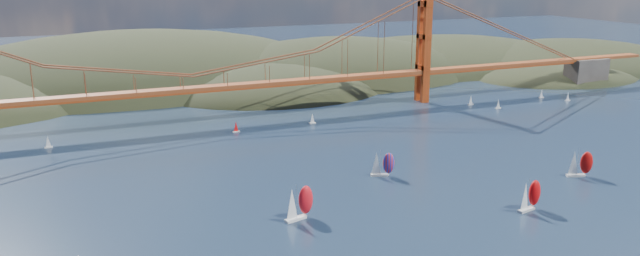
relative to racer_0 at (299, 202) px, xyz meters
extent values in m
ellipsoid|color=black|center=(-13.12, 241.12, -21.88)|extent=(300.00, 180.00, 96.00)
ellipsoid|color=black|center=(106.88, 211.12, -18.38)|extent=(220.00, 140.00, 76.00)
ellipsoid|color=black|center=(56.88, 181.12, -13.48)|extent=(140.00, 110.00, 48.00)
ellipsoid|color=black|center=(196.88, 231.12, -15.58)|extent=(260.00, 160.00, 60.00)
ellipsoid|color=black|center=(281.88, 191.12, -14.18)|extent=(220.00, 150.00, 52.00)
ellipsoid|color=black|center=(236.88, 151.12, -9.98)|extent=(120.00, 90.00, 28.00)
cube|color=#95441D|center=(-3.12, 121.12, 10.92)|extent=(440.00, 7.00, 1.60)
cube|color=maroon|center=(-3.12, 121.12, 9.72)|extent=(440.00, 7.00, 0.80)
cube|color=maroon|center=(116.88, 121.12, 22.42)|extent=(4.00, 8.50, 55.00)
cube|color=#4C443D|center=(230.88, 121.12, 2.92)|extent=(24.00, 12.00, 16.00)
cube|color=#95441D|center=(242.88, 121.12, 10.92)|extent=(52.00, 7.00, 1.60)
cube|color=white|center=(-1.06, -0.30, -4.68)|extent=(6.89, 3.58, 0.80)
cylinder|color=#99999E|center=(-0.74, -0.21, 0.69)|extent=(0.10, 0.10, 9.95)
cone|color=white|center=(-2.21, -0.62, 0.20)|extent=(4.58, 4.58, 8.76)
ellipsoid|color=red|center=(2.45, 0.69, 0.20)|extent=(5.26, 4.06, 8.36)
cube|color=silver|center=(63.35, -20.59, -4.71)|extent=(6.40, 3.07, 0.74)
cylinder|color=#99999E|center=(63.65, -20.52, 0.29)|extent=(0.09, 0.09, 9.26)
cone|color=white|center=(62.27, -20.84, -0.17)|extent=(4.14, 4.14, 8.15)
ellipsoid|color=red|center=(66.66, -19.82, -0.17)|extent=(4.82, 3.62, 7.78)
cube|color=silver|center=(100.00, -2.86, -4.71)|extent=(6.32, 3.63, 0.73)
cylinder|color=#99999E|center=(100.29, -2.96, 0.23)|extent=(0.09, 0.09, 9.15)
cone|color=white|center=(98.97, -2.50, -0.23)|extent=(4.35, 4.35, 8.05)
ellipsoid|color=#B80B08|center=(103.17, -3.97, -0.23)|extent=(4.92, 3.94, 7.69)
cube|color=silver|center=(38.87, 24.08, -4.74)|extent=(5.92, 3.62, 0.69)
cylinder|color=#99999E|center=(39.13, 23.97, -0.09)|extent=(0.09, 0.09, 8.60)
cone|color=white|center=(37.91, 24.46, -0.52)|extent=(4.17, 4.17, 7.57)
ellipsoid|color=red|center=(41.79, 22.91, -0.52)|extent=(4.66, 3.83, 7.22)
cube|color=silver|center=(-64.48, 105.00, -4.83)|extent=(3.00, 1.00, 0.50)
cone|color=white|center=(-64.48, 105.00, -2.48)|extent=(2.00, 2.00, 4.20)
cube|color=silver|center=(135.42, 103.61, -4.83)|extent=(3.00, 1.00, 0.50)
cone|color=white|center=(135.42, 103.61, -2.48)|extent=(2.00, 2.00, 4.20)
cube|color=silver|center=(142.67, 90.91, -4.83)|extent=(3.00, 1.00, 0.50)
cone|color=white|center=(142.67, 90.91, -2.48)|extent=(2.00, 2.00, 4.20)
cube|color=silver|center=(180.78, 102.57, -4.83)|extent=(3.00, 1.00, 0.50)
cone|color=white|center=(180.78, 102.57, -2.48)|extent=(2.00, 2.00, 4.20)
cube|color=silver|center=(188.23, 91.11, -4.83)|extent=(3.00, 1.00, 0.50)
cone|color=white|center=(188.23, 91.11, -2.48)|extent=(2.00, 2.00, 4.20)
cube|color=silver|center=(45.73, 99.74, -4.83)|extent=(3.00, 1.00, 0.50)
cone|color=white|center=(45.73, 99.74, -2.48)|extent=(2.00, 2.00, 4.20)
cube|color=silver|center=(9.85, 98.92, -4.83)|extent=(3.00, 1.00, 0.50)
cone|color=red|center=(9.85, 98.92, -2.48)|extent=(2.00, 2.00, 4.20)
camera|label=1|loc=(-59.25, -152.87, 64.64)|focal=35.00mm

